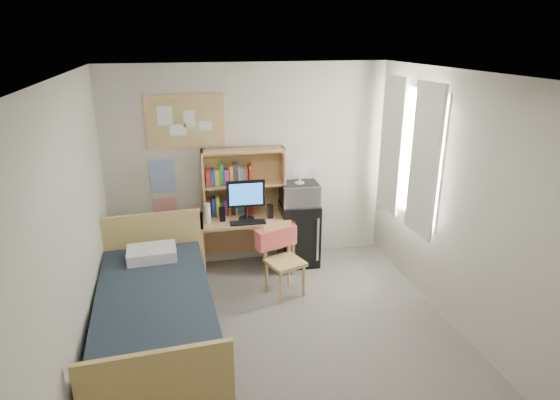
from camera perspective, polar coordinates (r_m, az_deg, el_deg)
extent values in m
cube|color=slate|center=(4.78, 1.08, -18.12)|extent=(3.60, 4.20, 0.02)
cube|color=silver|center=(3.80, 1.34, 14.85)|extent=(3.60, 4.20, 0.02)
cube|color=beige|center=(6.06, -3.70, 4.09)|extent=(3.60, 0.04, 2.60)
cube|color=beige|center=(4.09, -24.14, -5.45)|extent=(0.04, 4.20, 2.60)
cube|color=beige|center=(4.85, 22.28, -1.36)|extent=(0.04, 4.20, 2.60)
cube|color=white|center=(5.71, 15.49, 5.57)|extent=(0.10, 1.40, 1.70)
cube|color=white|center=(5.36, 17.19, 4.51)|extent=(0.04, 0.55, 1.70)
cube|color=white|center=(6.04, 13.46, 6.48)|extent=(0.04, 0.55, 1.70)
cube|color=tan|center=(5.84, -11.48, 9.39)|extent=(0.94, 0.03, 0.64)
cube|color=#2A61A8|center=(5.99, -14.11, 2.85)|extent=(0.30, 0.01, 0.42)
cube|color=red|center=(6.14, -13.76, -1.35)|extent=(0.28, 0.01, 0.36)
cube|color=tan|center=(6.08, -4.09, -5.30)|extent=(1.18, 0.63, 0.72)
cube|color=tan|center=(5.46, 0.63, -7.52)|extent=(0.54, 0.54, 0.85)
cube|color=black|center=(6.23, 2.27, -4.03)|extent=(0.53, 0.53, 0.85)
cube|color=#19222D|center=(4.82, -14.84, -14.00)|extent=(1.18, 2.24, 0.60)
cube|color=tan|center=(5.94, -4.43, 2.21)|extent=(1.05, 0.32, 0.85)
cube|color=black|center=(5.79, -4.17, -0.04)|extent=(0.47, 0.06, 0.50)
cube|color=black|center=(5.75, -3.95, -2.76)|extent=(0.44, 0.16, 0.02)
cube|color=black|center=(5.83, -7.06, -1.74)|extent=(0.08, 0.08, 0.17)
cube|color=black|center=(5.89, -1.22, -1.36)|extent=(0.08, 0.08, 0.18)
cylinder|color=white|center=(5.77, -8.83, -1.63)|extent=(0.08, 0.08, 0.25)
cube|color=#D45150|center=(5.51, -0.50, -4.56)|extent=(0.52, 0.31, 0.24)
cube|color=silver|center=(6.00, 2.38, 0.81)|extent=(0.49, 0.39, 0.27)
cylinder|color=white|center=(5.92, 2.42, 3.46)|extent=(0.26, 0.26, 0.30)
cube|color=white|center=(5.30, -15.36, -6.28)|extent=(0.53, 0.38, 0.12)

